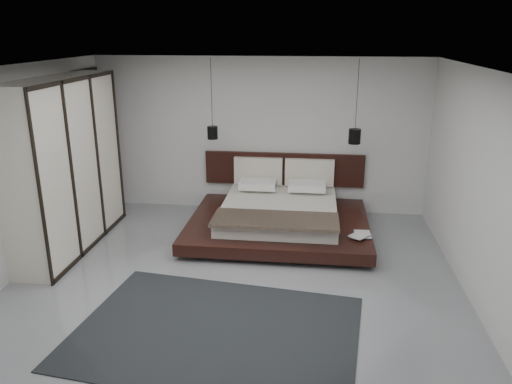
# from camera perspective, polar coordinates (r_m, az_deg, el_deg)

# --- Properties ---
(floor) EXTENTS (6.00, 6.00, 0.00)m
(floor) POSITION_cam_1_polar(r_m,az_deg,el_deg) (6.77, -2.51, -10.47)
(floor) COLOR gray
(floor) RESTS_ON ground
(ceiling) EXTENTS (6.00, 6.00, 0.00)m
(ceiling) POSITION_cam_1_polar(r_m,az_deg,el_deg) (5.97, -2.89, 13.88)
(ceiling) COLOR white
(ceiling) RESTS_ON wall_back
(wall_back) EXTENTS (6.00, 0.00, 6.00)m
(wall_back) POSITION_cam_1_polar(r_m,az_deg,el_deg) (9.11, 0.42, 6.46)
(wall_back) COLOR silver
(wall_back) RESTS_ON floor
(wall_front) EXTENTS (6.00, 0.00, 6.00)m
(wall_front) POSITION_cam_1_polar(r_m,az_deg,el_deg) (3.55, -10.85, -13.44)
(wall_front) COLOR silver
(wall_front) RESTS_ON floor
(wall_left) EXTENTS (0.00, 6.00, 6.00)m
(wall_left) POSITION_cam_1_polar(r_m,az_deg,el_deg) (7.33, -26.50, 1.65)
(wall_left) COLOR silver
(wall_left) RESTS_ON floor
(wall_right) EXTENTS (0.00, 6.00, 6.00)m
(wall_right) POSITION_cam_1_polar(r_m,az_deg,el_deg) (6.46, 24.56, -0.10)
(wall_right) COLOR silver
(wall_right) RESTS_ON floor
(lattice_screen) EXTENTS (0.05, 0.90, 2.60)m
(lattice_screen) POSITION_cam_1_polar(r_m,az_deg,el_deg) (9.41, -18.22, 5.30)
(lattice_screen) COLOR black
(lattice_screen) RESTS_ON floor
(bed) EXTENTS (2.91, 2.44, 1.10)m
(bed) POSITION_cam_1_polar(r_m,az_deg,el_deg) (8.32, 2.67, -2.62)
(bed) COLOR black
(bed) RESTS_ON floor
(book_lower) EXTENTS (0.25, 0.33, 0.03)m
(book_lower) POSITION_cam_1_polar(r_m,az_deg,el_deg) (7.71, 11.20, -4.77)
(book_lower) COLOR #99724C
(book_lower) RESTS_ON bed
(book_upper) EXTENTS (0.36, 0.38, 0.02)m
(book_upper) POSITION_cam_1_polar(r_m,az_deg,el_deg) (7.67, 11.07, -4.67)
(book_upper) COLOR #99724C
(book_upper) RESTS_ON book_lower
(pendant_left) EXTENTS (0.18, 0.18, 1.35)m
(pendant_left) POSITION_cam_1_polar(r_m,az_deg,el_deg) (8.58, -4.99, 6.80)
(pendant_left) COLOR black
(pendant_left) RESTS_ON ceiling
(pendant_right) EXTENTS (0.20, 0.20, 1.37)m
(pendant_right) POSITION_cam_1_polar(r_m,az_deg,el_deg) (8.43, 11.21, 6.27)
(pendant_right) COLOR black
(pendant_right) RESTS_ON ceiling
(wardrobe) EXTENTS (0.62, 2.64, 2.59)m
(wardrobe) POSITION_cam_1_polar(r_m,az_deg,el_deg) (8.02, -20.89, 2.88)
(wardrobe) COLOR silver
(wardrobe) RESTS_ON floor
(rug) EXTENTS (3.37, 2.60, 0.01)m
(rug) POSITION_cam_1_polar(r_m,az_deg,el_deg) (5.84, -4.55, -15.57)
(rug) COLOR black
(rug) RESTS_ON floor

